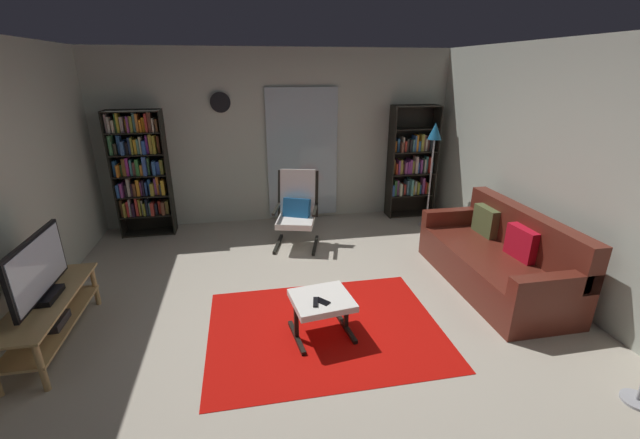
{
  "coord_description": "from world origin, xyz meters",
  "views": [
    {
      "loc": [
        -0.54,
        -3.33,
        2.31
      ],
      "look_at": [
        0.21,
        0.65,
        0.78
      ],
      "focal_mm": 22.54,
      "sensor_mm": 36.0,
      "label": 1
    }
  ],
  "objects_px": {
    "bookshelf_near_sofa": "(411,164)",
    "tv_remote": "(316,302)",
    "ottoman": "(322,304)",
    "lounge_armchair": "(297,207)",
    "bookshelf_near_tv": "(140,170)",
    "cell_phone": "(322,301)",
    "floor_lamp_by_shelf": "(434,144)",
    "tv_stand": "(50,314)",
    "television": "(38,271)",
    "wall_clock": "(220,102)",
    "leather_sofa": "(498,260)"
  },
  "relations": [
    {
      "from": "leather_sofa",
      "to": "cell_phone",
      "type": "relative_size",
      "value": 13.85
    },
    {
      "from": "ottoman",
      "to": "tv_remote",
      "type": "xyz_separation_m",
      "value": [
        -0.07,
        -0.08,
        0.08
      ]
    },
    {
      "from": "television",
      "to": "bookshelf_near_sofa",
      "type": "height_order",
      "value": "bookshelf_near_sofa"
    },
    {
      "from": "television",
      "to": "bookshelf_near_tv",
      "type": "relative_size",
      "value": 0.52
    },
    {
      "from": "ottoman",
      "to": "floor_lamp_by_shelf",
      "type": "bearing_deg",
      "value": 48.42
    },
    {
      "from": "television",
      "to": "bookshelf_near_tv",
      "type": "bearing_deg",
      "value": 83.49
    },
    {
      "from": "lounge_armchair",
      "to": "cell_phone",
      "type": "bearing_deg",
      "value": -91.91
    },
    {
      "from": "tv_remote",
      "to": "floor_lamp_by_shelf",
      "type": "distance_m",
      "value": 3.43
    },
    {
      "from": "television",
      "to": "cell_phone",
      "type": "height_order",
      "value": "television"
    },
    {
      "from": "bookshelf_near_tv",
      "to": "bookshelf_near_sofa",
      "type": "height_order",
      "value": "bookshelf_near_tv"
    },
    {
      "from": "leather_sofa",
      "to": "cell_phone",
      "type": "distance_m",
      "value": 2.21
    },
    {
      "from": "leather_sofa",
      "to": "floor_lamp_by_shelf",
      "type": "bearing_deg",
      "value": 89.44
    },
    {
      "from": "television",
      "to": "lounge_armchair",
      "type": "bearing_deg",
      "value": 36.42
    },
    {
      "from": "bookshelf_near_sofa",
      "to": "floor_lamp_by_shelf",
      "type": "relative_size",
      "value": 1.13
    },
    {
      "from": "tv_stand",
      "to": "bookshelf_near_sofa",
      "type": "bearing_deg",
      "value": 30.96
    },
    {
      "from": "television",
      "to": "wall_clock",
      "type": "distance_m",
      "value": 3.34
    },
    {
      "from": "bookshelf_near_sofa",
      "to": "tv_remote",
      "type": "relative_size",
      "value": 12.38
    },
    {
      "from": "bookshelf_near_sofa",
      "to": "tv_remote",
      "type": "xyz_separation_m",
      "value": [
        -2.11,
        -3.03,
        -0.46
      ]
    },
    {
      "from": "lounge_armchair",
      "to": "tv_remote",
      "type": "bearing_deg",
      "value": -93.45
    },
    {
      "from": "ottoman",
      "to": "wall_clock",
      "type": "height_order",
      "value": "wall_clock"
    },
    {
      "from": "leather_sofa",
      "to": "ottoman",
      "type": "distance_m",
      "value": 2.18
    },
    {
      "from": "bookshelf_near_tv",
      "to": "floor_lamp_by_shelf",
      "type": "height_order",
      "value": "bookshelf_near_tv"
    },
    {
      "from": "television",
      "to": "floor_lamp_by_shelf",
      "type": "xyz_separation_m",
      "value": [
        4.48,
        2.07,
        0.56
      ]
    },
    {
      "from": "leather_sofa",
      "to": "ottoman",
      "type": "xyz_separation_m",
      "value": [
        -2.11,
        -0.55,
        0.02
      ]
    },
    {
      "from": "tv_stand",
      "to": "ottoman",
      "type": "xyz_separation_m",
      "value": [
        2.36,
        -0.32,
        0.02
      ]
    },
    {
      "from": "cell_phone",
      "to": "floor_lamp_by_shelf",
      "type": "bearing_deg",
      "value": 8.14
    },
    {
      "from": "leather_sofa",
      "to": "lounge_armchair",
      "type": "height_order",
      "value": "lounge_armchair"
    },
    {
      "from": "tv_stand",
      "to": "lounge_armchair",
      "type": "bearing_deg",
      "value": 36.52
    },
    {
      "from": "ottoman",
      "to": "wall_clock",
      "type": "bearing_deg",
      "value": 105.97
    },
    {
      "from": "tv_remote",
      "to": "cell_phone",
      "type": "distance_m",
      "value": 0.06
    },
    {
      "from": "lounge_armchair",
      "to": "tv_remote",
      "type": "relative_size",
      "value": 7.1
    },
    {
      "from": "ottoman",
      "to": "tv_remote",
      "type": "distance_m",
      "value": 0.13
    },
    {
      "from": "leather_sofa",
      "to": "tv_remote",
      "type": "bearing_deg",
      "value": -164.01
    },
    {
      "from": "tv_stand",
      "to": "tv_remote",
      "type": "xyz_separation_m",
      "value": [
        2.29,
        -0.4,
        0.1
      ]
    },
    {
      "from": "lounge_armchair",
      "to": "ottoman",
      "type": "height_order",
      "value": "lounge_armchair"
    },
    {
      "from": "cell_phone",
      "to": "television",
      "type": "bearing_deg",
      "value": 129.41
    },
    {
      "from": "leather_sofa",
      "to": "lounge_armchair",
      "type": "distance_m",
      "value": 2.59
    },
    {
      "from": "bookshelf_near_sofa",
      "to": "cell_phone",
      "type": "distance_m",
      "value": 3.68
    },
    {
      "from": "tv_stand",
      "to": "ottoman",
      "type": "height_order",
      "value": "tv_stand"
    },
    {
      "from": "tv_remote",
      "to": "wall_clock",
      "type": "bearing_deg",
      "value": 114.98
    },
    {
      "from": "television",
      "to": "floor_lamp_by_shelf",
      "type": "distance_m",
      "value": 4.97
    },
    {
      "from": "ottoman",
      "to": "lounge_armchair",
      "type": "bearing_deg",
      "value": 88.34
    },
    {
      "from": "ottoman",
      "to": "tv_remote",
      "type": "height_order",
      "value": "tv_remote"
    },
    {
      "from": "television",
      "to": "bookshelf_near_sofa",
      "type": "distance_m",
      "value": 5.12
    },
    {
      "from": "bookshelf_near_sofa",
      "to": "wall_clock",
      "type": "bearing_deg",
      "value": 177.01
    },
    {
      "from": "television",
      "to": "tv_remote",
      "type": "xyz_separation_m",
      "value": [
        2.28,
        -0.4,
        -0.32
      ]
    },
    {
      "from": "television",
      "to": "ottoman",
      "type": "bearing_deg",
      "value": -7.87
    },
    {
      "from": "cell_phone",
      "to": "wall_clock",
      "type": "height_order",
      "value": "wall_clock"
    },
    {
      "from": "bookshelf_near_sofa",
      "to": "floor_lamp_by_shelf",
      "type": "xyz_separation_m",
      "value": [
        0.09,
        -0.55,
        0.42
      ]
    },
    {
      "from": "tv_stand",
      "to": "lounge_armchair",
      "type": "distance_m",
      "value": 3.02
    }
  ]
}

